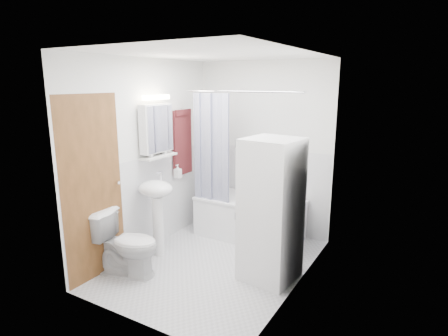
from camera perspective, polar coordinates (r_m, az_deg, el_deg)
The scene contains 20 objects.
floor at distance 4.60m, azimuth -1.38°, elevation -14.34°, with size 2.60×2.60×0.00m, color silver.
room_walls at distance 4.14m, azimuth -1.49°, elevation 4.28°, with size 2.60×2.60×2.60m.
wainscot at distance 4.60m, azimuth 0.50°, elevation -6.23°, with size 1.98×2.58×2.58m.
door at distance 4.41m, azimuth -15.87°, elevation -2.15°, with size 0.05×2.00×2.00m.
bathtub at distance 5.22m, azimuth 3.89°, elevation -7.32°, with size 1.44×0.68×0.55m.
tub_spout at distance 5.27m, azimuth 7.53°, elevation -0.77°, with size 0.04×0.04×0.12m, color silver.
curtain_rod at distance 4.65m, azimuth 2.63°, elevation 11.58°, with size 0.02×0.02×1.62m, color silver.
shower_curtain at distance 4.94m, azimuth -1.95°, elevation 2.92°, with size 0.55×0.02×1.45m.
sink at distance 4.65m, azimuth -10.26°, elevation -4.87°, with size 0.44×0.37×1.04m.
medicine_cabinet at distance 4.74m, azimuth -10.25°, elevation 6.14°, with size 0.13×0.50×0.71m.
shelf at distance 4.78m, azimuth -9.94°, elevation 1.79°, with size 0.18×0.54×0.03m, color silver.
shower_caddy at distance 5.18m, azimuth 8.09°, elevation 2.14°, with size 0.22×0.06×0.02m, color silver.
towel at distance 5.24m, azimuth -6.38°, elevation 4.08°, with size 0.07×0.38×0.92m.
washer_dryer at distance 4.05m, azimuth 7.14°, elevation -6.42°, with size 0.61×0.61×1.55m.
toilet at distance 4.37m, azimuth -14.58°, elevation -11.13°, with size 0.41×0.73×0.72m, color white.
soap_pump at distance 4.84m, azimuth -7.06°, elevation -1.02°, with size 0.08×0.17×0.08m, color gray.
shelf_bottle at distance 4.66m, azimuth -11.15°, elevation 2.05°, with size 0.07×0.18×0.07m, color gray.
shelf_cup at distance 4.86m, azimuth -9.06°, elevation 2.75°, with size 0.10×0.09×0.10m, color gray.
shampoo_a at distance 5.13m, azimuth 9.21°, elevation 2.85°, with size 0.13×0.17×0.13m, color gray.
shampoo_b at distance 5.09m, azimuth 10.46°, elevation 2.44°, with size 0.08×0.21×0.08m, color navy.
Camera 1 is at (2.15, -3.48, 2.11)m, focal length 30.00 mm.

